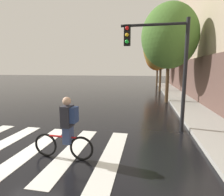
# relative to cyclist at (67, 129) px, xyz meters

# --- Properties ---
(ground_plane) EXTENTS (120.00, 120.00, 0.00)m
(ground_plane) POSITION_rel_cyclist_xyz_m (-1.78, 0.41, -0.84)
(ground_plane) COLOR black
(crosswalk_stripes) EXTENTS (6.53, 3.53, 0.01)m
(crosswalk_stripes) POSITION_rel_cyclist_xyz_m (-1.86, 0.41, -0.84)
(crosswalk_stripes) COLOR silver
(crosswalk_stripes) RESTS_ON ground
(cyclist) EXTENTS (1.71, 0.37, 1.69)m
(cyclist) POSITION_rel_cyclist_xyz_m (0.00, 0.00, 0.00)
(cyclist) COLOR black
(cyclist) RESTS_ON ground
(traffic_light_near) EXTENTS (2.47, 0.28, 4.20)m
(traffic_light_near) POSITION_rel_cyclist_xyz_m (2.59, 2.85, 2.02)
(traffic_light_near) COLOR black
(traffic_light_near) RESTS_ON ground
(fire_hydrant) EXTENTS (0.33, 0.22, 0.78)m
(fire_hydrant) POSITION_rel_cyclist_xyz_m (5.73, 7.64, -0.31)
(fire_hydrant) COLOR gold
(fire_hydrant) RESTS_ON sidewalk
(street_tree_near) EXTENTS (3.82, 3.82, 6.80)m
(street_tree_near) POSITION_rel_cyclist_xyz_m (3.50, 9.13, 3.75)
(street_tree_near) COLOR #4C3823
(street_tree_near) RESTS_ON ground
(street_tree_mid) EXTENTS (3.75, 3.75, 6.67)m
(street_tree_mid) POSITION_rel_cyclist_xyz_m (3.48, 15.79, 3.66)
(street_tree_mid) COLOR #4C3823
(street_tree_mid) RESTS_ON ground
(street_tree_far) EXTENTS (3.44, 3.44, 6.12)m
(street_tree_far) POSITION_rel_cyclist_xyz_m (3.51, 22.20, 3.29)
(street_tree_far) COLOR #4C3823
(street_tree_far) RESTS_ON ground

